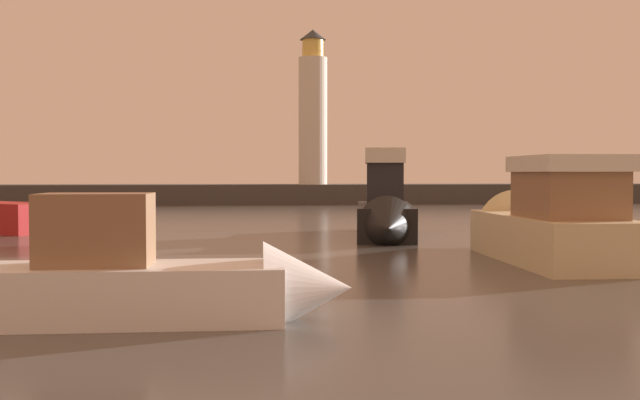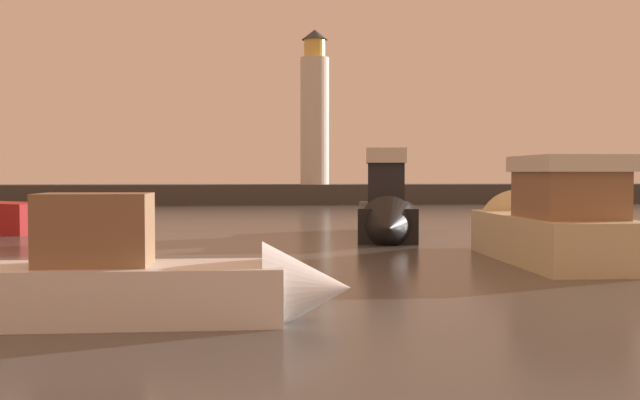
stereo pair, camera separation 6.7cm
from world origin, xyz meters
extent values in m
plane|color=#4C4742|center=(0.00, 30.94, 0.00)|extent=(220.00, 220.00, 0.00)
cube|color=#423F3D|center=(0.00, 61.87, 0.84)|extent=(89.62, 4.70, 1.67)
cylinder|color=silver|center=(5.25, 61.87, 7.16)|extent=(2.49, 2.49, 10.97)
cylinder|color=#F2CC59|center=(5.25, 61.87, 13.41)|extent=(1.87, 1.87, 1.54)
cone|color=#33383D|center=(5.25, 61.87, 14.62)|extent=(2.24, 2.24, 0.88)
cube|color=black|center=(4.95, 28.69, 0.67)|extent=(3.48, 7.66, 1.33)
cone|color=black|center=(4.23, 24.50, 0.73)|extent=(2.48, 2.37, 2.17)
cube|color=#232328|center=(5.06, 29.32, 2.21)|extent=(1.98, 3.23, 1.75)
cube|color=silver|center=(5.06, 29.32, 3.39)|extent=(2.18, 3.55, 0.61)
cube|color=white|center=(-3.28, 11.76, 0.51)|extent=(5.92, 1.95, 1.02)
cone|color=white|center=(0.11, 11.68, 0.56)|extent=(1.67, 1.78, 1.74)
cube|color=#8C6647|center=(-3.68, 11.77, 1.67)|extent=(1.97, 1.25, 1.29)
cube|color=beige|center=(8.13, 19.39, 0.70)|extent=(2.95, 7.20, 1.40)
cone|color=beige|center=(8.23, 23.65, 0.77)|extent=(2.73, 2.57, 2.67)
cube|color=#8C6647|center=(8.10, 18.20, 2.05)|extent=(2.34, 3.02, 1.31)
cube|color=silver|center=(8.10, 18.20, 2.93)|extent=(2.57, 3.32, 0.46)
camera|label=1|loc=(-1.14, -1.58, 2.67)|focal=41.13mm
camera|label=2|loc=(-1.07, -1.59, 2.67)|focal=41.13mm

